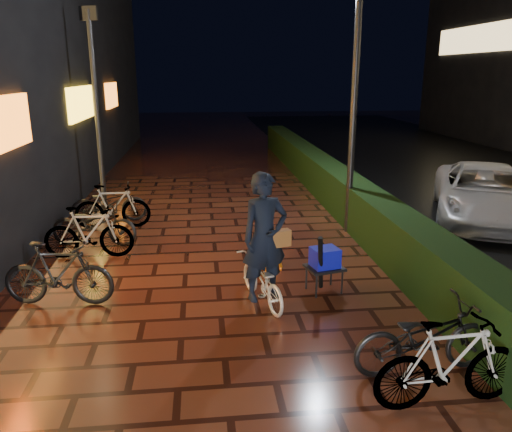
{
  "coord_description": "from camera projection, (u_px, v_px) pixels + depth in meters",
  "views": [
    {
      "loc": [
        -0.22,
        -5.44,
        3.41
      ],
      "look_at": [
        0.67,
        2.53,
        1.1
      ],
      "focal_mm": 35.0,
      "sensor_mm": 36.0,
      "label": 1
    }
  ],
  "objects": [
    {
      "name": "ground",
      "position": [
        225.0,
        359.0,
        6.17
      ],
      "size": [
        80.0,
        80.0,
        0.0
      ],
      "primitive_type": "plane",
      "color": "#381911",
      "rests_on": "ground"
    },
    {
      "name": "hedge",
      "position": [
        327.0,
        180.0,
        14.02
      ],
      "size": [
        0.7,
        20.0,
        1.0
      ],
      "primitive_type": "cube",
      "color": "black",
      "rests_on": "ground"
    },
    {
      "name": "van",
      "position": [
        485.0,
        193.0,
        11.81
      ],
      "size": [
        3.9,
        5.16,
        1.3
      ],
      "primitive_type": "imported",
      "rotation": [
        0.0,
        0.0,
        -0.43
      ],
      "color": "silver",
      "rests_on": "ground"
    },
    {
      "name": "lamp_post_hedge",
      "position": [
        354.0,
        100.0,
        10.33
      ],
      "size": [
        0.5,
        0.17,
        5.21
      ],
      "color": "black",
      "rests_on": "ground"
    },
    {
      "name": "lamp_post_sf",
      "position": [
        96.0,
        100.0,
        12.72
      ],
      "size": [
        0.47,
        0.23,
        4.97
      ],
      "color": "black",
      "rests_on": "ground"
    },
    {
      "name": "cyclist",
      "position": [
        263.0,
        257.0,
        7.41
      ],
      "size": [
        0.89,
        1.52,
        2.06
      ],
      "color": "silver",
      "rests_on": "ground"
    },
    {
      "name": "traffic_barrier",
      "position": [
        267.0,
        235.0,
        9.69
      ],
      "size": [
        0.59,
        1.89,
        0.76
      ],
      "color": "orange",
      "rests_on": "ground"
    },
    {
      "name": "cart_assembly",
      "position": [
        324.0,
        260.0,
        7.92
      ],
      "size": [
        0.65,
        0.69,
        1.06
      ],
      "color": "black",
      "rests_on": "ground"
    },
    {
      "name": "parked_bikes_storefront",
      "position": [
        96.0,
        223.0,
        10.06
      ],
      "size": [
        1.92,
        5.14,
        1.01
      ],
      "color": "black",
      "rests_on": "ground"
    },
    {
      "name": "parked_bikes_hedge",
      "position": [
        435.0,
        348.0,
        5.51
      ],
      "size": [
        1.77,
        1.28,
        1.01
      ],
      "color": "black",
      "rests_on": "ground"
    }
  ]
}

